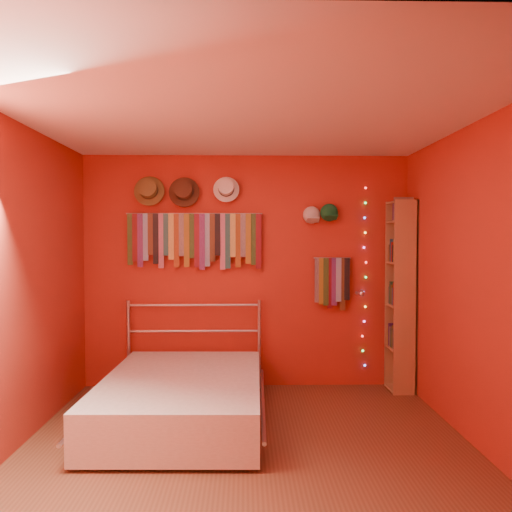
{
  "coord_description": "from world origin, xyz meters",
  "views": [
    {
      "loc": [
        -0.02,
        -3.65,
        1.6
      ],
      "look_at": [
        0.08,
        0.9,
        1.45
      ],
      "focal_mm": 35.0,
      "sensor_mm": 36.0,
      "label": 1
    }
  ],
  "objects": [
    {
      "name": "ground",
      "position": [
        0.0,
        0.0,
        0.0
      ],
      "size": [
        3.5,
        3.5,
        0.0
      ],
      "primitive_type": "plane",
      "color": "brown",
      "rests_on": "ground"
    },
    {
      "name": "back_wall",
      "position": [
        0.0,
        1.75,
        1.25
      ],
      "size": [
        3.5,
        0.02,
        2.5
      ],
      "primitive_type": "cube",
      "color": "maroon",
      "rests_on": "ground"
    },
    {
      "name": "right_wall",
      "position": [
        1.75,
        0.0,
        1.25
      ],
      "size": [
        0.02,
        3.5,
        2.5
      ],
      "primitive_type": "cube",
      "color": "maroon",
      "rests_on": "ground"
    },
    {
      "name": "left_wall",
      "position": [
        -1.75,
        0.0,
        1.25
      ],
      "size": [
        0.02,
        3.5,
        2.5
      ],
      "primitive_type": "cube",
      "color": "maroon",
      "rests_on": "ground"
    },
    {
      "name": "ceiling",
      "position": [
        0.0,
        0.0,
        2.5
      ],
      "size": [
        3.5,
        3.5,
        0.02
      ],
      "primitive_type": "cube",
      "color": "white",
      "rests_on": "back_wall"
    },
    {
      "name": "tie_rack",
      "position": [
        -0.55,
        1.68,
        1.61
      ],
      "size": [
        1.45,
        0.03,
        0.6
      ],
      "color": "#BBBBC0",
      "rests_on": "back_wall"
    },
    {
      "name": "small_tie_rack",
      "position": [
        0.92,
        1.69,
        1.15
      ],
      "size": [
        0.4,
        0.03,
        0.57
      ],
      "color": "#BBBBC0",
      "rests_on": "back_wall"
    },
    {
      "name": "fedora_olive",
      "position": [
        -1.03,
        1.65,
        2.12
      ],
      "size": [
        0.32,
        0.18,
        0.32
      ],
      "rotation": [
        1.36,
        0.0,
        0.0
      ],
      "color": "brown",
      "rests_on": "back_wall"
    },
    {
      "name": "fedora_brown",
      "position": [
        -0.66,
        1.65,
        2.11
      ],
      "size": [
        0.33,
        0.18,
        0.32
      ],
      "rotation": [
        1.36,
        0.0,
        0.0
      ],
      "color": "#472919",
      "rests_on": "back_wall"
    },
    {
      "name": "fedora_white",
      "position": [
        -0.21,
        1.66,
        2.14
      ],
      "size": [
        0.28,
        0.15,
        0.27
      ],
      "rotation": [
        1.36,
        0.0,
        0.0
      ],
      "color": "white",
      "rests_on": "back_wall"
    },
    {
      "name": "cap_white",
      "position": [
        0.7,
        1.7,
        1.86
      ],
      "size": [
        0.18,
        0.23,
        0.18
      ],
      "color": "silver",
      "rests_on": "back_wall"
    },
    {
      "name": "cap_green",
      "position": [
        0.89,
        1.7,
        1.88
      ],
      "size": [
        0.19,
        0.23,
        0.19
      ],
      "color": "#186C31",
      "rests_on": "back_wall"
    },
    {
      "name": "fairy_lights",
      "position": [
        1.28,
        1.71,
        1.19
      ],
      "size": [
        0.06,
        0.02,
        1.95
      ],
      "color": "#FF3333",
      "rests_on": "back_wall"
    },
    {
      "name": "reading_lamp",
      "position": [
        1.2,
        1.54,
        1.03
      ],
      "size": [
        0.06,
        0.27,
        0.08
      ],
      "color": "#BBBBC0",
      "rests_on": "back_wall"
    },
    {
      "name": "bookshelf",
      "position": [
        1.66,
        1.53,
        1.02
      ],
      "size": [
        0.25,
        0.34,
        2.0
      ],
      "color": "#AF744F",
      "rests_on": "ground"
    },
    {
      "name": "bed",
      "position": [
        -0.56,
        0.66,
        0.22
      ],
      "size": [
        1.47,
        1.98,
        0.95
      ],
      "rotation": [
        0.0,
        0.0,
        -0.02
      ],
      "color": "#BBBBC0",
      "rests_on": "ground"
    }
  ]
}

